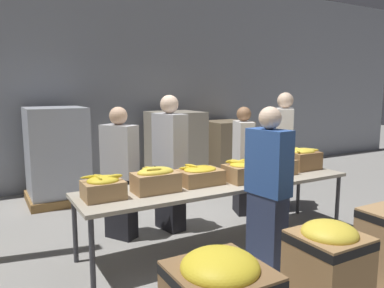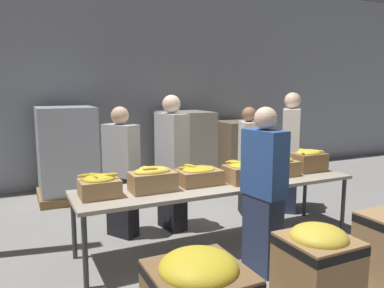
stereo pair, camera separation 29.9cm
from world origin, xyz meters
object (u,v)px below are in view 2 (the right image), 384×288
at_px(banana_box_5, 308,160).
at_px(volunteer_4, 172,163).
at_px(banana_box_2, 199,175).
at_px(pallet_stack_0, 238,149).
at_px(pallet_stack_2, 185,149).
at_px(banana_box_4, 279,166).
at_px(volunteer_3, 291,153).
at_px(pallet_stack_1, 67,154).
at_px(banana_box_3, 244,172).
at_px(volunteer_1, 263,192).
at_px(banana_box_1, 152,179).
at_px(volunteer_2, 248,162).
at_px(volunteer_0, 122,173).
at_px(donation_bin_1, 317,270).
at_px(banana_box_0, 99,185).
at_px(sorting_table, 220,186).

distance_m(banana_box_5, volunteer_4, 1.77).
distance_m(banana_box_2, banana_box_5, 1.60).
distance_m(pallet_stack_0, pallet_stack_2, 1.31).
xyz_separation_m(banana_box_4, banana_box_5, (0.53, 0.07, 0.02)).
bearing_deg(volunteer_3, pallet_stack_1, -83.63).
bearing_deg(banana_box_3, banana_box_2, 166.31).
bearing_deg(banana_box_5, volunteer_1, -148.54).
relative_size(banana_box_1, volunteer_2, 0.30).
height_order(volunteer_3, pallet_stack_0, volunteer_3).
bearing_deg(volunteer_2, volunteer_0, -69.26).
relative_size(donation_bin_1, pallet_stack_2, 0.56).
relative_size(volunteer_0, volunteer_1, 0.97).
height_order(banana_box_0, volunteer_1, volunteer_1).
xyz_separation_m(banana_box_3, pallet_stack_2, (0.50, 2.74, -0.18)).
height_order(banana_box_4, pallet_stack_0, pallet_stack_0).
distance_m(volunteer_1, volunteer_4, 1.50).
bearing_deg(volunteer_4, banana_box_4, 45.98).
xyz_separation_m(banana_box_4, volunteer_2, (0.08, 0.79, -0.09)).
relative_size(volunteer_1, volunteer_4, 0.95).
relative_size(banana_box_0, pallet_stack_1, 0.27).
height_order(volunteer_3, donation_bin_1, volunteer_3).
height_order(volunteer_0, donation_bin_1, volunteer_0).
height_order(sorting_table, pallet_stack_1, pallet_stack_1).
bearing_deg(volunteer_3, banana_box_4, -6.62).
bearing_deg(banana_box_1, banana_box_0, 177.46).
xyz_separation_m(volunteer_1, volunteer_2, (0.83, 1.50, -0.04)).
xyz_separation_m(sorting_table, volunteer_1, (0.06, -0.74, 0.12)).
xyz_separation_m(volunteer_4, pallet_stack_0, (2.36, 2.15, -0.30)).
bearing_deg(pallet_stack_1, banana_box_2, -67.62).
bearing_deg(donation_bin_1, volunteer_4, 96.68).
bearing_deg(volunteer_4, donation_bin_1, -3.62).
relative_size(sorting_table, banana_box_5, 7.85).
relative_size(volunteer_2, volunteer_4, 0.90).
relative_size(banana_box_0, banana_box_5, 0.96).
distance_m(volunteer_0, donation_bin_1, 2.53).
xyz_separation_m(banana_box_2, banana_box_3, (0.52, -0.13, 0.02)).
bearing_deg(banana_box_0, banana_box_1, -2.54).
bearing_deg(banana_box_4, banana_box_2, 176.56).
distance_m(banana_box_5, volunteer_2, 0.86).
distance_m(volunteer_3, pallet_stack_1, 3.54).
distance_m(banana_box_0, pallet_stack_1, 2.66).
bearing_deg(volunteer_1, volunteer_2, -36.61).
xyz_separation_m(volunteer_2, volunteer_4, (-1.19, -0.05, 0.09)).
bearing_deg(donation_bin_1, pallet_stack_1, 107.09).
bearing_deg(pallet_stack_1, volunteer_4, -62.06).
relative_size(banana_box_0, volunteer_3, 0.23).
bearing_deg(volunteer_3, banana_box_0, -36.48).
distance_m(sorting_table, volunteer_3, 1.69).
relative_size(volunteer_0, volunteer_3, 0.91).
distance_m(banana_box_0, volunteer_1, 1.61).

